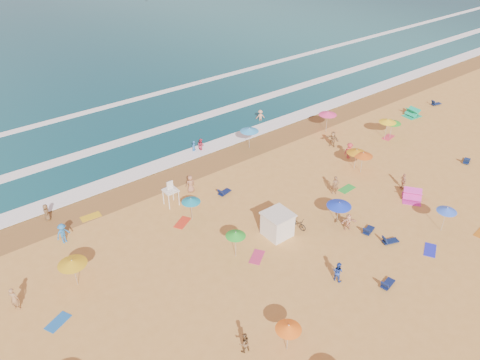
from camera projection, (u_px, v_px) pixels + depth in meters
ground at (279, 227)px, 39.27m from camera, size 220.00×220.00×0.00m
ocean at (5, 24)px, 95.26m from camera, size 220.00×140.00×0.18m
wet_sand at (198, 167)px, 47.60m from camera, size 220.00×220.00×0.00m
surf_foam at (155, 134)px, 53.42m from camera, size 200.00×18.70×0.05m
cabana at (277, 225)px, 37.92m from camera, size 2.00×2.00×2.00m
cabana_roof at (278, 214)px, 37.35m from camera, size 2.20×2.20×0.12m
bicycle at (297, 223)px, 38.98m from camera, size 1.00×1.96×0.98m
lifeguard_stand at (171, 195)px, 41.44m from camera, size 1.20×1.20×2.10m
beach_umbrellas at (281, 197)px, 39.30m from camera, size 51.51×28.82×0.74m
loungers at (342, 238)px, 37.85m from camera, size 62.52×22.70×0.34m
towels at (280, 248)px, 37.01m from camera, size 40.85×24.51×0.03m
popup_tents at (413, 147)px, 49.96m from camera, size 17.76×12.91×1.20m
beachgoers at (250, 193)px, 42.16m from camera, size 35.03×25.59×2.14m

